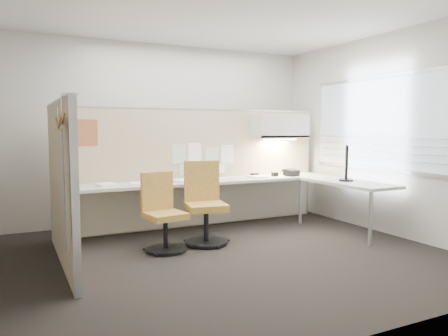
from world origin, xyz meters
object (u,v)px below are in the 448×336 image
desk (234,189)px  monitor (347,160)px  chair_left (163,215)px  phone (291,173)px  chair_right (205,206)px

desk → monitor: size_ratio=7.91×
chair_left → phone: 2.46m
chair_right → monitor: monitor is taller
chair_right → phone: size_ratio=4.26×
chair_left → monitor: monitor is taller
chair_right → phone: chair_right is taller
chair_left → chair_right: (0.59, 0.08, 0.05)m
desk → phone: bearing=3.3°
desk → chair_left: bearing=-154.8°
phone → monitor: bearing=-83.3°
monitor → phone: bearing=59.5°
chair_right → phone: (1.75, 0.58, 0.30)m
monitor → chair_right: bearing=121.5°
phone → chair_right: bearing=-174.0°
monitor → phone: 0.98m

